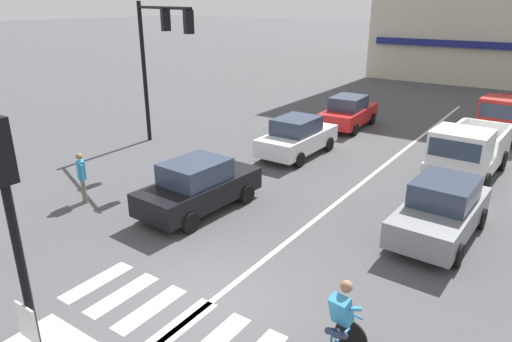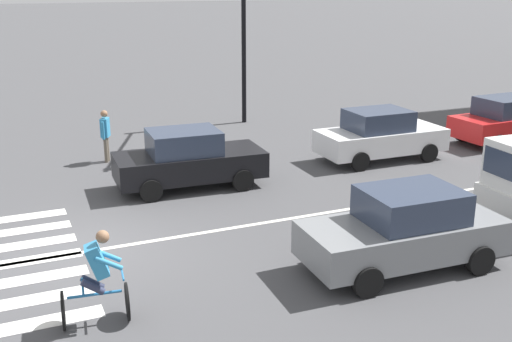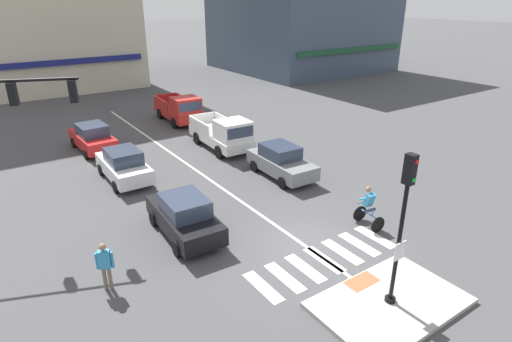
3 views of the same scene
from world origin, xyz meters
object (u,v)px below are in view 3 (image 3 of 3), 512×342
at_px(pedestrian_at_curb_left, 105,263).
at_px(car_white_westbound_far, 124,165).
at_px(signal_pole, 403,218).
at_px(pickup_truck_red_eastbound_distant, 180,110).
at_px(car_red_westbound_distant, 93,137).
at_px(cyclist, 369,206).
at_px(pickup_truck_white_eastbound_far, 224,134).
at_px(car_black_westbound_near, 184,216).
at_px(car_grey_eastbound_mid, 281,161).

bearing_deg(pedestrian_at_curb_left, car_white_westbound_far, 68.23).
distance_m(signal_pole, car_white_westbound_far, 14.26).
bearing_deg(pickup_truck_red_eastbound_distant, car_red_westbound_distant, -159.89).
bearing_deg(signal_pole, pickup_truck_red_eastbound_distant, 81.39).
bearing_deg(signal_pole, cyclist, 49.94).
height_order(car_red_westbound_distant, pickup_truck_white_eastbound_far, pickup_truck_white_eastbound_far).
xyz_separation_m(car_red_westbound_distant, pickup_truck_white_eastbound_far, (6.48, -4.36, 0.17)).
bearing_deg(pickup_truck_red_eastbound_distant, pickup_truck_white_eastbound_far, -93.01).
height_order(signal_pole, cyclist, signal_pole).
bearing_deg(cyclist, pedestrian_at_curb_left, 169.00).
distance_m(cyclist, pedestrian_at_curb_left, 9.98).
bearing_deg(signal_pole, pickup_truck_white_eastbound_far, 78.82).
distance_m(signal_pole, pickup_truck_red_eastbound_distant, 21.90).
relative_size(car_black_westbound_near, car_white_westbound_far, 1.02).
bearing_deg(pickup_truck_red_eastbound_distant, car_black_westbound_near, -114.47).
xyz_separation_m(signal_pole, pickup_truck_red_eastbound_distant, (3.26, 21.56, -2.00)).
bearing_deg(car_grey_eastbound_mid, car_red_westbound_distant, 126.11).
relative_size(car_red_westbound_distant, cyclist, 2.48).
height_order(signal_pole, car_red_westbound_distant, signal_pole).
xyz_separation_m(car_black_westbound_near, pickup_truck_red_eastbound_distant, (6.54, 14.37, 0.17)).
bearing_deg(pickup_truck_white_eastbound_far, signal_pole, -101.18).
height_order(car_red_westbound_distant, car_grey_eastbound_mid, same).
height_order(car_black_westbound_near, cyclist, cyclist).
distance_m(car_grey_eastbound_mid, cyclist, 6.00).
xyz_separation_m(pickup_truck_white_eastbound_far, cyclist, (0.15, -11.06, -0.11)).
distance_m(pickup_truck_red_eastbound_distant, pickup_truck_white_eastbound_far, 6.87).
bearing_deg(cyclist, car_grey_eastbound_mid, 87.81).
bearing_deg(pickup_truck_red_eastbound_distant, pedestrian_at_curb_left, -121.98).
relative_size(car_red_westbound_distant, pickup_truck_red_eastbound_distant, 0.80).
relative_size(cyclist, pedestrian_at_curb_left, 1.01).
height_order(car_red_westbound_distant, car_white_westbound_far, same).
bearing_deg(car_red_westbound_distant, cyclist, -66.70).
xyz_separation_m(car_red_westbound_distant, cyclist, (6.64, -15.42, 0.06)).
bearing_deg(pedestrian_at_curb_left, car_black_westbound_near, 25.43).
bearing_deg(car_white_westbound_far, car_grey_eastbound_mid, -30.64).
relative_size(signal_pole, car_grey_eastbound_mid, 1.13).
xyz_separation_m(pickup_truck_white_eastbound_far, pedestrian_at_curb_left, (-9.64, -9.15, 0.00)).
bearing_deg(pickup_truck_red_eastbound_distant, car_white_westbound_far, -130.54).
relative_size(pickup_truck_red_eastbound_distant, pickup_truck_white_eastbound_far, 1.00).
xyz_separation_m(car_grey_eastbound_mid, pickup_truck_white_eastbound_far, (-0.38, 5.06, 0.17)).
bearing_deg(cyclist, car_red_westbound_distant, 113.30).
distance_m(signal_pole, car_black_westbound_near, 8.19).
distance_m(car_black_westbound_near, car_grey_eastbound_mid, 7.01).
bearing_deg(pickup_truck_red_eastbound_distant, signal_pole, -98.61).
bearing_deg(car_grey_eastbound_mid, pedestrian_at_curb_left, -157.78).
bearing_deg(car_red_westbound_distant, signal_pole, -79.36).
height_order(signal_pole, pickup_truck_red_eastbound_distant, signal_pole).
relative_size(signal_pole, pedestrian_at_curb_left, 2.81).
xyz_separation_m(car_grey_eastbound_mid, pedestrian_at_curb_left, (-10.02, -4.10, 0.17)).
distance_m(pickup_truck_red_eastbound_distant, pedestrian_at_curb_left, 18.88).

